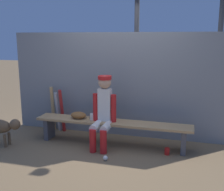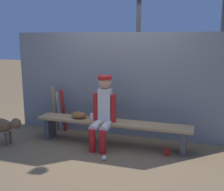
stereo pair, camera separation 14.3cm
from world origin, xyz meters
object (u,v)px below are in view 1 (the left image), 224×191
player_seated (103,110)px  cup_on_bench (92,117)px  cup_on_ground (167,151)px  bat_wood_tan (53,109)px  bat_aluminum_red (62,111)px  baseball (105,158)px  dog (1,127)px  bat_aluminum_silver (58,112)px  dugout_bench (112,126)px  baseball_glove (79,115)px

player_seated → cup_on_bench: bearing=158.6°
player_seated → cup_on_ground: bearing=-2.8°
player_seated → bat_wood_tan: size_ratio=1.37×
bat_aluminum_red → cup_on_bench: size_ratio=7.83×
bat_aluminum_red → baseball: 1.60m
cup_on_bench → dog: 1.57m
cup_on_ground → dog: size_ratio=0.13×
bat_aluminum_red → bat_aluminum_silver: 0.11m
dugout_bench → bat_aluminum_silver: bat_aluminum_silver is taller
cup_on_bench → bat_aluminum_red: bearing=153.3°
dugout_bench → baseball: (0.07, -0.63, -0.30)m
bat_aluminum_red → cup_on_bench: 0.85m
baseball_glove → baseball: (0.69, -0.63, -0.45)m
cup_on_bench → baseball: bearing=-55.2°
dugout_bench → cup_on_bench: 0.38m
bat_wood_tan → baseball_glove: bearing=-31.0°
baseball_glove → bat_aluminum_red: 0.62m
bat_aluminum_silver → baseball: bearing=-38.3°
bat_aluminum_silver → cup_on_bench: bat_aluminum_silver is taller
dog → dugout_bench: bearing=16.3°
baseball_glove → baseball: size_ratio=3.78×
bat_wood_tan → bat_aluminum_silver: bearing=-20.2°
cup_on_ground → cup_on_bench: cup_on_bench is taller
baseball → bat_aluminum_silver: bearing=141.7°
bat_aluminum_silver → dog: 1.11m
baseball_glove → bat_aluminum_silver: bearing=146.8°
player_seated → baseball: 0.83m
baseball_glove → bat_aluminum_red: bearing=143.5°
dog → baseball: bearing=-2.8°
dugout_bench → cup_on_ground: bearing=-9.3°
dugout_bench → bat_wood_tan: bearing=161.9°
bat_aluminum_silver → cup_on_bench: bearing=-25.2°
cup_on_bench → baseball_glove: bearing=176.9°
baseball_glove → bat_aluminum_red: bat_aluminum_red is taller
dugout_bench → baseball: dugout_bench is taller
dugout_bench → baseball_glove: size_ratio=9.66×
dugout_bench → baseball_glove: bearing=180.0°
baseball → cup_on_bench: size_ratio=0.67×
baseball_glove → baseball: baseball_glove is taller
bat_aluminum_red → cup_on_ground: 2.17m
bat_aluminum_silver → bat_wood_tan: 0.15m
dugout_bench → cup_on_ground: 1.01m
bat_wood_tan → player_seated: bearing=-24.0°
baseball → dugout_bench: bearing=96.7°
player_seated → baseball: bearing=-69.1°
cup_on_bench → dugout_bench: bearing=2.3°
baseball → cup_on_ground: size_ratio=0.67×
dog → baseball_glove: bearing=23.9°
bat_aluminum_silver → baseball: size_ratio=10.81×
bat_aluminum_red → baseball: bearing=-40.0°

